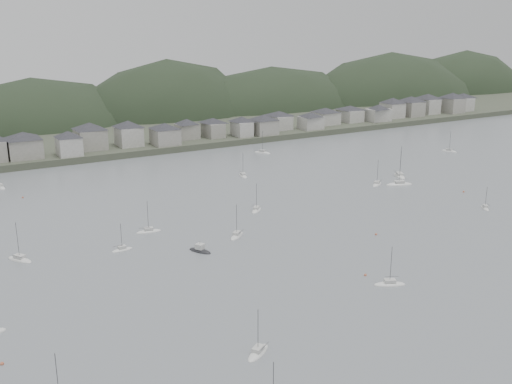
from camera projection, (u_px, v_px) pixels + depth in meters
ground at (427, 298)px, 130.44m from camera, size 900.00×900.00×0.00m
far_shore_land at (81, 117)px, 374.48m from camera, size 900.00×250.00×3.00m
forested_ridge at (102, 143)px, 359.14m from camera, size 851.55×103.94×102.57m
waterfront_town at (234, 124)px, 304.66m from camera, size 451.48×28.46×12.92m
moored_fleet at (204, 233)px, 170.42m from camera, size 262.34×177.10×13.99m
motor_launch_far at (200, 250)px, 156.96m from camera, size 5.42×7.35×3.68m
mooring_buoys at (307, 242)px, 163.30m from camera, size 161.49×134.69×0.70m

